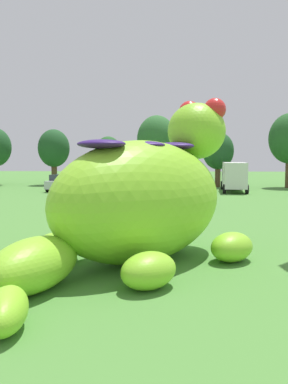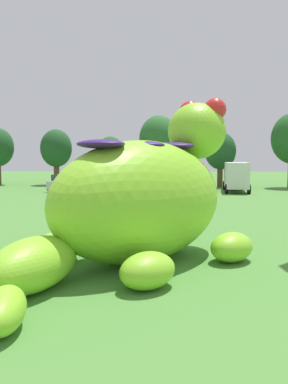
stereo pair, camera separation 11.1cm
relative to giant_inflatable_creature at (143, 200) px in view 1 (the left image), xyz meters
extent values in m
plane|color=#4C8438|center=(0.72, 0.91, -2.12)|extent=(160.00, 160.00, 0.00)
ellipsoid|color=#8CD12D|center=(0.00, 0.02, -0.06)|extent=(7.49, 7.97, 4.12)
ellipsoid|color=#8CD12D|center=(1.98, 2.42, 2.43)|extent=(3.20, 3.23, 2.17)
sphere|color=red|center=(1.73, 3.05, 3.25)|extent=(0.87, 0.87, 0.87)
sphere|color=red|center=(2.65, 2.29, 3.25)|extent=(0.87, 0.87, 0.87)
ellipsoid|color=navy|center=(1.05, 1.29, 1.83)|extent=(2.11, 2.07, 0.27)
ellipsoid|color=navy|center=(0.00, 0.02, 1.83)|extent=(2.11, 2.07, 0.27)
ellipsoid|color=navy|center=(-1.17, -1.39, 1.83)|extent=(2.11, 2.07, 0.27)
ellipsoid|color=#8CD12D|center=(-0.48, 3.03, -1.62)|extent=(2.09, 2.16, 1.01)
ellipsoid|color=#8CD12D|center=(3.04, 0.11, -1.62)|extent=(2.09, 2.16, 1.01)
ellipsoid|color=#8CD12D|center=(-2.91, -0.18, -1.62)|extent=(2.09, 2.16, 1.01)
ellipsoid|color=#8CD12D|center=(0.33, -2.87, -1.62)|extent=(2.09, 2.16, 1.01)
ellipsoid|color=#8CD12D|center=(-2.69, -3.22, -1.40)|extent=(2.66, 3.66, 1.44)
ellipsoid|color=#8CD12D|center=(-2.48, -5.70, -1.68)|extent=(1.25, 2.03, 0.88)
cube|color=#B7BABF|center=(-9.92, 27.13, -1.40)|extent=(2.34, 4.32, 0.80)
cube|color=#2D333D|center=(-9.94, 26.98, -0.70)|extent=(1.80, 2.18, 0.60)
cylinder|color=black|center=(-10.55, 28.52, -1.80)|extent=(0.34, 0.67, 0.64)
cylinder|color=black|center=(-8.87, 28.25, -1.80)|extent=(0.34, 0.67, 0.64)
cylinder|color=black|center=(-10.96, 26.01, -1.80)|extent=(0.34, 0.67, 0.64)
cylinder|color=black|center=(-9.29, 25.74, -1.80)|extent=(0.34, 0.67, 0.64)
cube|color=#1E7238|center=(-5.99, 27.90, -1.40)|extent=(2.12, 4.25, 0.80)
cube|color=#2D333D|center=(-6.00, 27.75, -0.70)|extent=(1.69, 2.11, 0.60)
cylinder|color=black|center=(-6.70, 29.26, -1.80)|extent=(0.31, 0.66, 0.64)
cylinder|color=black|center=(-5.01, 29.08, -1.80)|extent=(0.31, 0.66, 0.64)
cylinder|color=black|center=(-6.97, 26.73, -1.80)|extent=(0.31, 0.66, 0.64)
cylinder|color=black|center=(-5.28, 26.55, -1.80)|extent=(0.31, 0.66, 0.64)
cube|color=orange|center=(-2.49, 27.80, -1.40)|extent=(1.98, 4.21, 0.80)
cube|color=#2D333D|center=(-2.50, 27.65, -0.70)|extent=(1.63, 2.07, 0.60)
cylinder|color=black|center=(-3.25, 29.13, -1.80)|extent=(0.28, 0.66, 0.64)
cylinder|color=black|center=(-1.55, 29.01, -1.80)|extent=(0.28, 0.66, 0.64)
cylinder|color=black|center=(-3.42, 26.59, -1.80)|extent=(0.28, 0.66, 0.64)
cylinder|color=black|center=(-1.73, 26.47, -1.80)|extent=(0.28, 0.66, 0.64)
cube|color=yellow|center=(0.73, 26.76, -1.40)|extent=(2.48, 4.36, 0.80)
cube|color=#2D333D|center=(0.70, 26.61, -0.70)|extent=(1.86, 2.23, 0.60)
cylinder|color=black|center=(0.15, 28.17, -1.80)|extent=(0.36, 0.67, 0.64)
cylinder|color=black|center=(1.82, 27.84, -1.80)|extent=(0.36, 0.67, 0.64)
cylinder|color=black|center=(-0.35, 25.68, -1.80)|extent=(0.36, 0.67, 0.64)
cylinder|color=black|center=(1.31, 25.35, -1.80)|extent=(0.36, 0.67, 0.64)
cube|color=#333842|center=(7.87, 29.92, -0.72)|extent=(2.14, 1.96, 1.90)
cube|color=silver|center=(7.60, 26.73, -0.42)|extent=(2.48, 4.76, 2.50)
cylinder|color=black|center=(6.87, 30.00, -1.67)|extent=(0.35, 0.92, 0.90)
cylinder|color=black|center=(8.87, 29.83, -1.67)|extent=(0.35, 0.92, 0.90)
cylinder|color=black|center=(6.42, 25.21, -1.67)|extent=(0.35, 0.92, 0.90)
cylinder|color=black|center=(8.52, 25.04, -1.67)|extent=(0.35, 0.92, 0.90)
cylinder|color=brown|center=(-13.03, 35.96, -0.91)|extent=(0.69, 0.69, 2.42)
ellipsoid|color=#1E4C23|center=(-13.03, 35.96, 2.43)|extent=(3.87, 3.87, 4.65)
cylinder|color=brown|center=(-6.20, 35.57, -1.07)|extent=(0.60, 0.60, 2.10)
ellipsoid|color=#235623|center=(-6.20, 35.57, 1.83)|extent=(3.36, 3.36, 4.04)
cylinder|color=brown|center=(-0.31, 36.20, -0.62)|extent=(0.86, 0.86, 3.01)
ellipsoid|color=#2D662D|center=(-0.31, 36.20, 3.53)|extent=(4.81, 4.81, 5.77)
cylinder|color=brown|center=(6.82, 33.35, -1.01)|extent=(0.64, 0.64, 2.22)
ellipsoid|color=#1E4C23|center=(6.82, 33.35, 2.06)|extent=(3.56, 3.56, 4.27)
cylinder|color=#726656|center=(1.12, 8.65, -1.68)|extent=(0.26, 0.26, 0.88)
cube|color=gold|center=(1.12, 8.65, -0.94)|extent=(0.38, 0.22, 0.60)
sphere|color=#9E7051|center=(1.12, 8.65, -0.52)|extent=(0.22, 0.22, 0.22)
cylinder|color=#2D334C|center=(3.98, 13.90, -1.68)|extent=(0.26, 0.26, 0.88)
cube|color=#2D4CA5|center=(3.98, 13.90, -0.94)|extent=(0.38, 0.22, 0.60)
sphere|color=beige|center=(3.98, 13.90, -0.52)|extent=(0.22, 0.22, 0.22)
cylinder|color=#726656|center=(1.65, 18.75, -1.68)|extent=(0.26, 0.26, 0.88)
cube|color=black|center=(1.65, 18.75, -0.94)|extent=(0.38, 0.22, 0.60)
sphere|color=brown|center=(1.65, 18.75, -0.52)|extent=(0.22, 0.22, 0.22)
camera|label=1|loc=(0.76, -13.55, 1.47)|focal=37.78mm
camera|label=2|loc=(0.87, -13.54, 1.47)|focal=37.78mm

